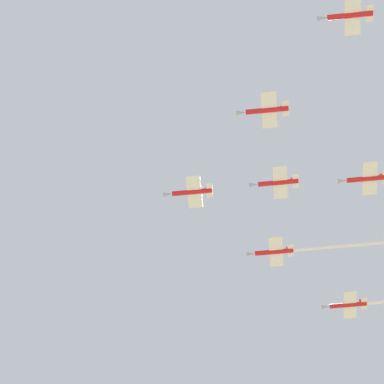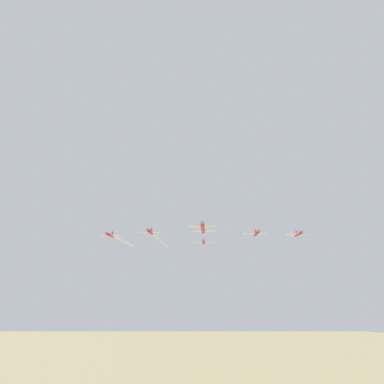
{
  "view_description": "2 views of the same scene",
  "coord_description": "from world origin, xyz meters",
  "px_view_note": "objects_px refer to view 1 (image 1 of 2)",
  "views": [
    {
      "loc": [
        -65.27,
        -64.08,
        3.78
      ],
      "look_at": [
        -16.52,
        -19.2,
        140.87
      ],
      "focal_mm": 60.05,
      "sensor_mm": 36.0,
      "label": 1
    },
    {
      "loc": [
        -92.28,
        79.84,
        124.83
      ],
      "look_at": [
        -27.18,
        -0.82,
        146.94
      ],
      "focal_mm": 38.29,
      "sensor_mm": 36.0,
      "label": 2
    }
  ],
  "objects_px": {
    "jet_port_inner": "(266,110)",
    "jet_port_trail": "(366,179)",
    "jet_lead": "(191,192)",
    "jet_port_outer": "(277,183)",
    "jet_starboard_inner": "(366,244)",
    "jet_starboard_outer": "(349,15)"
  },
  "relations": [
    {
      "from": "jet_port_inner",
      "to": "jet_port_trail",
      "type": "bearing_deg",
      "value": -50.19
    },
    {
      "from": "jet_lead",
      "to": "jet_port_outer",
      "type": "relative_size",
      "value": 1.0
    },
    {
      "from": "jet_port_inner",
      "to": "jet_starboard_inner",
      "type": "bearing_deg",
      "value": -31.62
    },
    {
      "from": "jet_lead",
      "to": "jet_starboard_inner",
      "type": "bearing_deg",
      "value": -65.86
    },
    {
      "from": "jet_port_outer",
      "to": "jet_port_trail",
      "type": "bearing_deg",
      "value": -90.0
    },
    {
      "from": "jet_lead",
      "to": "jet_port_trail",
      "type": "xyz_separation_m",
      "value": [
        24.68,
        -32.87,
        -1.33
      ]
    },
    {
      "from": "jet_port_trail",
      "to": "jet_starboard_outer",
      "type": "bearing_deg",
      "value": 174.29
    },
    {
      "from": "jet_starboard_outer",
      "to": "jet_port_trail",
      "type": "height_order",
      "value": "jet_starboard_outer"
    },
    {
      "from": "jet_lead",
      "to": "jet_port_inner",
      "type": "height_order",
      "value": "jet_lead"
    },
    {
      "from": "jet_starboard_outer",
      "to": "jet_port_trail",
      "type": "bearing_deg",
      "value": -5.71
    },
    {
      "from": "jet_starboard_inner",
      "to": "jet_starboard_outer",
      "type": "distance_m",
      "value": 56.23
    },
    {
      "from": "jet_lead",
      "to": "jet_port_inner",
      "type": "distance_m",
      "value": 26.43
    },
    {
      "from": "jet_port_inner",
      "to": "jet_port_outer",
      "type": "distance_m",
      "value": 18.82
    },
    {
      "from": "jet_port_trail",
      "to": "jet_port_inner",
      "type": "bearing_deg",
      "value": 129.81
    },
    {
      "from": "jet_lead",
      "to": "jet_starboard_outer",
      "type": "xyz_separation_m",
      "value": [
        -7.44,
        -52.32,
        1.34
      ]
    },
    {
      "from": "jet_port_inner",
      "to": "jet_port_trail",
      "type": "height_order",
      "value": "jet_port_inner"
    },
    {
      "from": "jet_port_inner",
      "to": "jet_starboard_outer",
      "type": "distance_m",
      "value": 26.48
    },
    {
      "from": "jet_port_inner",
      "to": "jet_starboard_outer",
      "type": "relative_size",
      "value": 1.0
    },
    {
      "from": "jet_port_inner",
      "to": "jet_starboard_inner",
      "type": "xyz_separation_m",
      "value": [
        43.7,
        4.04,
        0.6
      ]
    },
    {
      "from": "jet_port_inner",
      "to": "jet_port_outer",
      "type": "xyz_separation_m",
      "value": [
        16.06,
        9.73,
        1.22
      ]
    },
    {
      "from": "jet_port_inner",
      "to": "jet_port_trail",
      "type": "xyz_separation_m",
      "value": [
        28.4,
        -6.71,
        -1.01
      ]
    },
    {
      "from": "jet_starboard_outer",
      "to": "jet_lead",
      "type": "bearing_deg",
      "value": 45.0
    }
  ]
}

